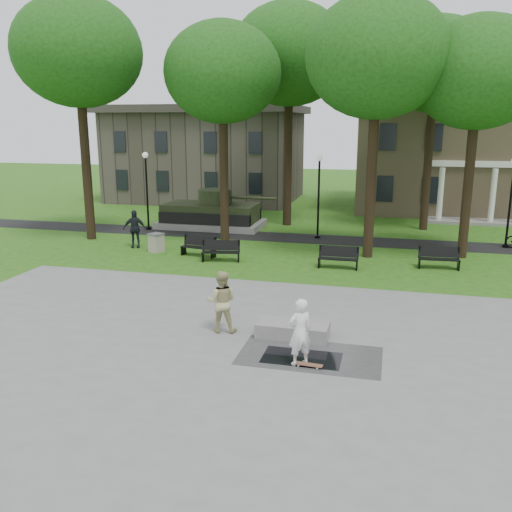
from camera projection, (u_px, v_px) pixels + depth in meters
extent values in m
plane|color=#1F5313|center=(257.00, 306.00, 19.59)|extent=(120.00, 120.00, 0.00)
cube|color=gray|center=(213.00, 363.00, 14.88)|extent=(22.00, 16.00, 0.02)
cube|color=black|center=(308.00, 239.00, 30.89)|extent=(44.00, 2.60, 0.01)
cube|color=#9E8460|center=(469.00, 156.00, 40.75)|extent=(16.00, 11.00, 8.00)
cube|color=#38332D|center=(475.00, 97.00, 39.72)|extent=(17.00, 12.00, 0.60)
cube|color=silver|center=(480.00, 164.00, 35.62)|extent=(6.00, 0.30, 0.40)
cube|color=#4C443D|center=(207.00, 157.00, 46.29)|extent=(15.00, 10.00, 7.20)
cylinder|color=black|center=(86.00, 159.00, 29.84)|extent=(0.52, 0.52, 8.96)
ellipsoid|color=#1D420F|center=(78.00, 52.00, 28.50)|extent=(6.80, 6.80, 5.78)
cylinder|color=black|center=(224.00, 169.00, 29.59)|extent=(0.48, 0.48, 8.00)
ellipsoid|color=#1D420F|center=(222.00, 72.00, 28.39)|extent=(6.20, 6.20, 5.27)
cylinder|color=black|center=(372.00, 172.00, 25.77)|extent=(0.50, 0.50, 8.32)
ellipsoid|color=#1D420F|center=(377.00, 56.00, 24.53)|extent=(6.60, 6.60, 5.61)
cylinder|color=black|center=(469.00, 179.00, 25.72)|extent=(0.46, 0.46, 7.68)
ellipsoid|color=#1D420F|center=(479.00, 73.00, 24.57)|extent=(6.00, 6.00, 5.10)
cylinder|color=black|center=(288.00, 152.00, 34.02)|extent=(0.54, 0.54, 9.28)
ellipsoid|color=#1D420F|center=(289.00, 54.00, 32.63)|extent=(7.20, 7.20, 6.12)
cylinder|color=black|center=(428.00, 159.00, 32.55)|extent=(0.50, 0.50, 8.64)
ellipsoid|color=#1D420F|center=(435.00, 64.00, 31.26)|extent=(6.40, 6.40, 5.44)
cylinder|color=black|center=(147.00, 194.00, 33.02)|extent=(0.12, 0.12, 4.40)
sphere|color=silver|center=(145.00, 155.00, 32.45)|extent=(0.36, 0.36, 0.36)
cylinder|color=black|center=(149.00, 228.00, 33.52)|extent=(0.32, 0.32, 0.16)
cylinder|color=black|center=(318.00, 200.00, 30.53)|extent=(0.12, 0.12, 4.40)
sphere|color=silver|center=(320.00, 158.00, 29.97)|extent=(0.36, 0.36, 0.36)
cylinder|color=black|center=(317.00, 237.00, 31.04)|extent=(0.32, 0.32, 0.16)
cylinder|color=black|center=(510.00, 206.00, 28.16)|extent=(0.12, 0.12, 4.40)
cylinder|color=black|center=(505.00, 246.00, 28.67)|extent=(0.32, 0.32, 0.16)
cube|color=gray|center=(211.00, 224.00, 34.27)|extent=(6.50, 3.40, 0.40)
cube|color=#2A311A|center=(211.00, 212.00, 34.09)|extent=(5.80, 2.80, 1.10)
cube|color=black|center=(204.00, 219.00, 32.86)|extent=(5.80, 0.35, 0.70)
cube|color=black|center=(218.00, 212.00, 35.41)|extent=(5.80, 0.35, 0.70)
cylinder|color=#2A311A|center=(215.00, 197.00, 33.78)|extent=(2.10, 2.10, 0.90)
cylinder|color=#2A311A|center=(251.00, 198.00, 33.23)|extent=(3.20, 0.18, 0.18)
cube|color=black|center=(302.00, 358.00, 15.19)|extent=(2.20, 1.20, 0.00)
cube|color=gray|center=(293.00, 330.00, 16.66)|extent=(2.21, 1.03, 0.45)
cube|color=brown|center=(308.00, 365.00, 14.64)|extent=(0.79, 0.26, 0.07)
imported|color=white|center=(300.00, 332.00, 14.57)|extent=(0.82, 0.77, 1.88)
imported|color=tan|center=(222.00, 301.00, 16.92)|extent=(1.05, 0.87, 1.97)
imported|color=black|center=(134.00, 229.00, 28.51)|extent=(1.27, 0.79, 2.01)
cube|color=black|center=(198.00, 247.00, 26.73)|extent=(1.85, 0.75, 0.05)
cube|color=black|center=(200.00, 241.00, 26.86)|extent=(1.80, 0.45, 0.50)
cube|color=black|center=(182.00, 251.00, 26.98)|extent=(0.13, 0.45, 0.45)
cube|color=black|center=(215.00, 253.00, 26.58)|extent=(0.13, 0.45, 0.45)
cube|color=black|center=(221.00, 252.00, 25.73)|extent=(1.85, 0.80, 0.05)
cube|color=black|center=(222.00, 245.00, 25.86)|extent=(1.79, 0.51, 0.50)
cube|color=black|center=(204.00, 256.00, 25.98)|extent=(0.15, 0.45, 0.45)
cube|color=black|center=(238.00, 258.00, 25.58)|extent=(0.15, 0.45, 0.45)
cube|color=black|center=(338.00, 259.00, 24.46)|extent=(1.80, 0.47, 0.05)
cube|color=black|center=(339.00, 251.00, 24.60)|extent=(1.80, 0.17, 0.50)
cube|color=black|center=(319.00, 263.00, 24.72)|extent=(0.06, 0.45, 0.45)
cube|color=black|center=(357.00, 265.00, 24.32)|extent=(0.06, 0.45, 0.45)
cube|color=black|center=(439.00, 259.00, 24.41)|extent=(1.82, 0.54, 0.05)
cube|color=black|center=(439.00, 252.00, 24.54)|extent=(1.81, 0.24, 0.50)
cube|color=black|center=(419.00, 263.00, 24.66)|extent=(0.08, 0.45, 0.45)
cube|color=black|center=(459.00, 265.00, 24.26)|extent=(0.08, 0.45, 0.45)
cube|color=#9E9682|center=(156.00, 243.00, 27.66)|extent=(0.78, 0.78, 0.90)
cube|color=#4C4C4C|center=(156.00, 234.00, 27.54)|extent=(0.85, 0.85, 0.06)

